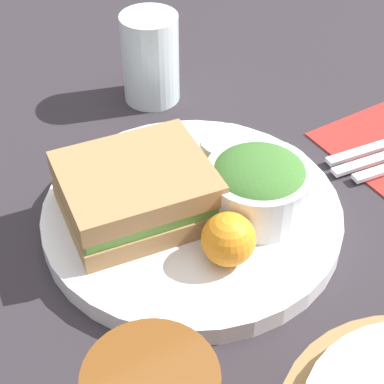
# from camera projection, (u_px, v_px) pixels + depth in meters

# --- Properties ---
(ground_plane) EXTENTS (4.00, 4.00, 0.00)m
(ground_plane) POSITION_uv_depth(u_px,v_px,m) (192.00, 223.00, 0.64)
(ground_plane) COLOR #2D282D
(plate) EXTENTS (0.30, 0.30, 0.02)m
(plate) POSITION_uv_depth(u_px,v_px,m) (192.00, 215.00, 0.64)
(plate) COLOR silver
(plate) RESTS_ON ground_plane
(sandwich) EXTENTS (0.15, 0.13, 0.05)m
(sandwich) POSITION_uv_depth(u_px,v_px,m) (136.00, 191.00, 0.61)
(sandwich) COLOR #A37A4C
(sandwich) RESTS_ON plate
(salad_bowl) EXTENTS (0.10, 0.10, 0.06)m
(salad_bowl) POSITION_uv_depth(u_px,v_px,m) (258.00, 184.00, 0.61)
(salad_bowl) COLOR white
(salad_bowl) RESTS_ON plate
(dressing_cup) EXTENTS (0.06, 0.06, 0.03)m
(dressing_cup) POSITION_uv_depth(u_px,v_px,m) (227.00, 150.00, 0.67)
(dressing_cup) COLOR #B7B7BC
(dressing_cup) RESTS_ON plate
(orange_wedge) EXTENTS (0.05, 0.05, 0.05)m
(orange_wedge) POSITION_uv_depth(u_px,v_px,m) (228.00, 239.00, 0.56)
(orange_wedge) COLOR orange
(orange_wedge) RESTS_ON plate
(water_glass) EXTENTS (0.07, 0.07, 0.11)m
(water_glass) POSITION_uv_depth(u_px,v_px,m) (151.00, 58.00, 0.78)
(water_glass) COLOR silver
(water_glass) RESTS_ON ground_plane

